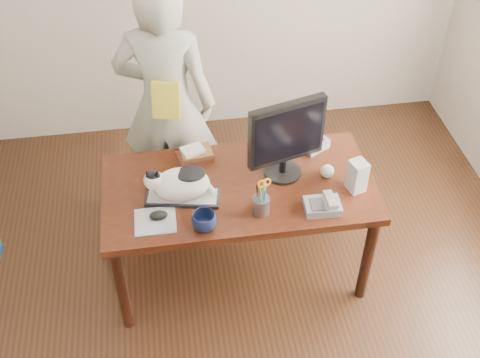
% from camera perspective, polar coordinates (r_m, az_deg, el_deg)
% --- Properties ---
extents(room, '(4.50, 4.50, 4.50)m').
position_cam_1_polar(room, '(2.70, 1.75, -0.00)').
color(room, black).
rests_on(room, ground).
extents(desk, '(1.60, 0.80, 0.75)m').
position_cam_1_polar(desk, '(3.70, -0.30, -1.49)').
color(desk, black).
rests_on(desk, ground).
extents(keyboard, '(0.45, 0.24, 0.03)m').
position_cam_1_polar(keyboard, '(3.48, -5.45, -1.71)').
color(keyboard, black).
rests_on(keyboard, desk).
extents(cat, '(0.42, 0.26, 0.24)m').
position_cam_1_polar(cat, '(3.40, -5.80, -0.39)').
color(cat, white).
rests_on(cat, keyboard).
extents(monitor, '(0.46, 0.28, 0.52)m').
position_cam_1_polar(monitor, '(3.43, 4.42, 4.03)').
color(monitor, black).
rests_on(monitor, desk).
extents(pen_cup, '(0.12, 0.12, 0.25)m').
position_cam_1_polar(pen_cup, '(3.35, 2.02, -2.32)').
color(pen_cup, gray).
rests_on(pen_cup, desk).
extents(mousepad, '(0.23, 0.21, 0.01)m').
position_cam_1_polar(mousepad, '(3.37, -8.03, -3.96)').
color(mousepad, '#A6AAB2').
rests_on(mousepad, desk).
extents(mouse, '(0.10, 0.07, 0.04)m').
position_cam_1_polar(mouse, '(3.37, -7.74, -3.43)').
color(mouse, black).
rests_on(mouse, mousepad).
extents(coffee_mug, '(0.19, 0.19, 0.11)m').
position_cam_1_polar(coffee_mug, '(3.27, -3.43, -4.05)').
color(coffee_mug, '#0D1536').
rests_on(coffee_mug, desk).
extents(phone, '(0.21, 0.17, 0.09)m').
position_cam_1_polar(phone, '(3.42, 7.89, -2.48)').
color(phone, slate).
rests_on(phone, desk).
extents(speaker, '(0.12, 0.12, 0.20)m').
position_cam_1_polar(speaker, '(3.53, 11.05, 0.29)').
color(speaker, '#A1A1A4').
rests_on(speaker, desk).
extents(baseball, '(0.08, 0.08, 0.08)m').
position_cam_1_polar(baseball, '(3.62, 8.27, 0.74)').
color(baseball, beige).
rests_on(baseball, desk).
extents(book_stack, '(0.24, 0.20, 0.08)m').
position_cam_1_polar(book_stack, '(3.72, -4.28, 2.37)').
color(book_stack, '#4E1B14').
rests_on(book_stack, desk).
extents(calculator, '(0.25, 0.27, 0.07)m').
position_cam_1_polar(calculator, '(3.84, 6.57, 3.68)').
color(calculator, slate).
rests_on(calculator, desk).
extents(person, '(0.73, 0.57, 1.79)m').
position_cam_1_polar(person, '(3.96, -6.99, 6.99)').
color(person, beige).
rests_on(person, ground).
extents(held_book, '(0.19, 0.14, 0.24)m').
position_cam_1_polar(held_book, '(3.73, -7.02, 7.42)').
color(held_book, gold).
rests_on(held_book, person).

